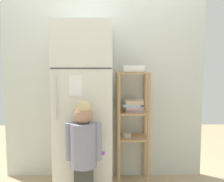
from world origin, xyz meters
TOP-DOWN VIEW (x-y plane):
  - kitchen_wall_back at (0.00, 0.34)m, footprint 2.41×0.03m
  - refrigerator at (-0.21, 0.02)m, footprint 0.60×0.62m
  - child_standing at (-0.18, -0.40)m, footprint 0.34×0.25m
  - pantry_shelf_unit at (0.33, 0.15)m, footprint 0.36×0.33m
  - fruit_bin at (0.33, 0.16)m, footprint 0.24×0.17m

SIDE VIEW (x-z plane):
  - child_standing at x=-0.18m, z-range 0.11..1.16m
  - pantry_shelf_unit at x=0.33m, z-range 0.14..1.43m
  - refrigerator at x=-0.21m, z-range 0.00..1.80m
  - kitchen_wall_back at x=0.00m, z-range 0.00..2.30m
  - fruit_bin at x=0.33m, z-range 1.28..1.36m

